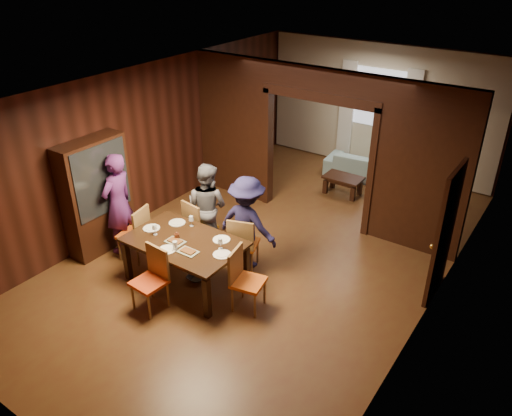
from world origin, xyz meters
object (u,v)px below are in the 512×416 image
Objects in this scene: chair_right at (248,280)px; person_purple at (118,204)px; dining_table at (186,261)px; chair_far_l at (201,225)px; person_navy at (247,223)px; chair_left at (133,233)px; coffee_table at (343,185)px; chair_near at (149,281)px; hutch at (97,196)px; sofa at (370,167)px; person_grey at (207,207)px; chair_far_r at (244,242)px.

person_purple is at bearing 77.54° from chair_right.
dining_table is 1.85× the size of chair_far_l.
person_navy is 1.65× the size of chair_left.
dining_table is 2.24× the size of coffee_table.
chair_far_l reaches higher than coffee_table.
coffee_table is 0.82× the size of chair_far_l.
person_purple is at bearing 154.42° from chair_near.
hutch reaches higher than chair_near.
person_purple reaches higher than chair_right.
person_navy is 1.82m from chair_near.
chair_right and chair_near have the same top height.
chair_far_l is (0.77, 0.84, 0.00)m from chair_left.
sofa is 5.28m from chair_right.
chair_far_l is (-1.60, 0.83, 0.00)m from chair_right.
chair_right is (1.56, -0.98, -0.31)m from person_grey.
sofa is 6.15m from chair_near.
chair_right is at bearing 78.56° from chair_left.
chair_right is at bearing 38.91° from chair_near.
person_navy is at bearing -117.95° from chair_far_r.
person_navy reaches higher than chair_near.
chair_far_r is (2.07, 0.75, -0.41)m from person_purple.
hutch is at bearing 40.21° from chair_far_l.
person_grey reaches higher than chair_right.
chair_near reaches higher than sofa.
chair_far_r is (1.70, 0.83, 0.00)m from chair_left.
hutch is at bearing 80.28° from chair_right.
chair_far_l is 0.48× the size of hutch.
hutch reaches higher than dining_table.
person_purple is at bearing 21.61° from hutch.
dining_table is (-0.81, -5.30, 0.09)m from sofa.
person_navy is at bearing 21.75° from hutch.
sofa is 2.05× the size of chair_left.
chair_far_l and chair_far_r have the same top height.
sofa is at bearing -96.73° from chair_far_l.
person_grey is at bearing -107.69° from coffee_table.
person_purple is 1.00× the size of dining_table.
person_grey reaches higher than chair_far_l.
person_grey is at bearing -6.90° from person_navy.
chair_right is at bearing 125.34° from person_navy.
person_navy is 1.65× the size of chair_near.
chair_far_l is (-1.07, -3.39, 0.28)m from coffee_table.
chair_near is at bearing 53.26° from chair_far_r.
person_purple is at bearing -117.96° from coffee_table.
chair_far_r is at bearing 165.48° from person_grey.
chair_near is (-0.00, -0.79, 0.10)m from dining_table.
chair_near is at bearing 71.88° from person_navy.
chair_far_l is 0.93m from chair_far_r.
hutch is (-2.43, -0.97, 0.20)m from person_navy.
chair_near is (-1.18, -0.82, 0.00)m from chair_right.
chair_near is at bearing 112.98° from chair_far_l.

